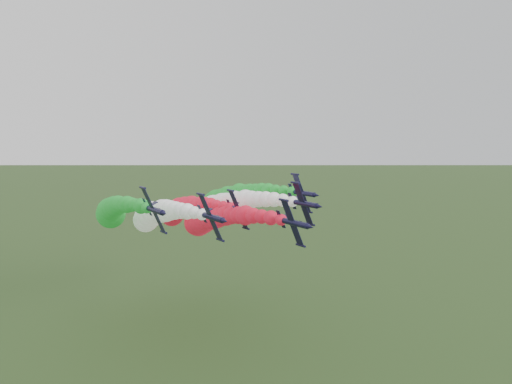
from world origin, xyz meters
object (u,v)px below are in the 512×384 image
at_px(jet_inner_left, 153,215).
at_px(jet_inner_right, 221,207).
at_px(jet_outer_left, 113,211).
at_px(jet_outer_right, 226,199).
at_px(jet_trail, 180,210).
at_px(jet_lead, 208,220).

xyz_separation_m(jet_inner_left, jet_inner_right, (22.34, 0.85, 0.70)).
bearing_deg(jet_outer_left, jet_outer_right, 0.22).
xyz_separation_m(jet_inner_right, jet_outer_left, (-30.06, 10.51, -0.26)).
height_order(jet_outer_right, jet_trail, jet_outer_right).
xyz_separation_m(jet_outer_left, jet_outer_right, (37.79, 0.14, 1.00)).
bearing_deg(jet_trail, jet_inner_right, -65.58).
xyz_separation_m(jet_lead, jet_inner_right, (8.46, 8.03, 2.15)).
bearing_deg(jet_inner_right, jet_lead, -136.50).
height_order(jet_lead, jet_inner_right, jet_inner_right).
xyz_separation_m(jet_inner_left, jet_trail, (15.44, 16.04, -1.79)).
distance_m(jet_lead, jet_outer_right, 24.89).
relative_size(jet_lead, jet_inner_right, 0.99).
xyz_separation_m(jet_outer_right, jet_trail, (-14.62, 4.54, -3.24)).
height_order(jet_inner_right, jet_outer_right, jet_outer_right).
xyz_separation_m(jet_lead, jet_trail, (1.56, 23.22, -0.35)).
height_order(jet_lead, jet_outer_left, jet_outer_left).
distance_m(jet_inner_left, jet_outer_left, 13.74).
xyz_separation_m(jet_lead, jet_inner_left, (-13.87, 7.18, 1.44)).
xyz_separation_m(jet_inner_left, jet_outer_right, (30.06, 11.50, 1.45)).
height_order(jet_lead, jet_outer_right, jet_outer_right).
height_order(jet_inner_right, jet_outer_left, jet_inner_right).
distance_m(jet_inner_left, jet_inner_right, 22.36).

